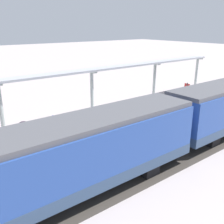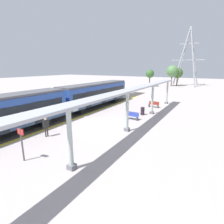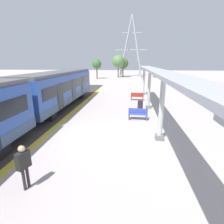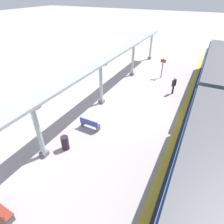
{
  "view_description": "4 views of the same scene",
  "coord_description": "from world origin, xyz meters",
  "px_view_note": "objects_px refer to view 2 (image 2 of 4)",
  "views": [
    {
      "loc": [
        -14.1,
        11.35,
        7.2
      ],
      "look_at": [
        -0.53,
        0.83,
        1.43
      ],
      "focal_mm": 41.77,
      "sensor_mm": 36.0,
      "label": 1
    },
    {
      "loc": [
        10.01,
        -14.15,
        5.81
      ],
      "look_at": [
        0.75,
        1.56,
        1.13
      ],
      "focal_mm": 28.38,
      "sensor_mm": 36.0,
      "label": 2
    },
    {
      "loc": [
        1.57,
        -9.77,
        4.37
      ],
      "look_at": [
        0.41,
        1.23,
        1.22
      ],
      "focal_mm": 28.35,
      "sensor_mm": 36.0,
      "label": 3
    },
    {
      "loc": [
        -4.24,
        12.75,
        8.71
      ],
      "look_at": [
        0.5,
        3.39,
        1.85
      ],
      "focal_mm": 30.45,
      "sensor_mm": 36.0,
      "label": 4
    }
  ],
  "objects_px": {
    "canopy_pillar_fifth": "(167,92)",
    "bench_near_end": "(132,116)",
    "canopy_pillar_third": "(127,111)",
    "bench_mid_platform": "(154,104)",
    "train_far_carriage": "(96,94)",
    "canopy_pillar_second": "(70,139)",
    "trash_bin": "(143,111)",
    "platform_info_sign": "(22,141)",
    "passenger_waiting_near_edge": "(46,125)",
    "canopy_pillar_fourth": "(152,99)"
  },
  "relations": [
    {
      "from": "trash_bin",
      "to": "bench_mid_platform",
      "type": "bearing_deg",
      "value": 91.41
    },
    {
      "from": "canopy_pillar_fifth",
      "to": "platform_info_sign",
      "type": "relative_size",
      "value": 1.68
    },
    {
      "from": "canopy_pillar_second",
      "to": "bench_near_end",
      "type": "height_order",
      "value": "canopy_pillar_second"
    },
    {
      "from": "bench_near_end",
      "to": "canopy_pillar_second",
      "type": "bearing_deg",
      "value": -84.27
    },
    {
      "from": "canopy_pillar_second",
      "to": "platform_info_sign",
      "type": "distance_m",
      "value": 3.43
    },
    {
      "from": "canopy_pillar_third",
      "to": "bench_near_end",
      "type": "xyz_separation_m",
      "value": [
        -1.11,
        3.67,
        -1.43
      ]
    },
    {
      "from": "canopy_pillar_second",
      "to": "canopy_pillar_fifth",
      "type": "bearing_deg",
      "value": 90.0
    },
    {
      "from": "canopy_pillar_fourth",
      "to": "trash_bin",
      "type": "xyz_separation_m",
      "value": [
        -0.82,
        -1.07,
        -1.39
      ]
    },
    {
      "from": "train_far_carriage",
      "to": "canopy_pillar_second",
      "type": "xyz_separation_m",
      "value": [
        8.66,
        -14.68,
        0.04
      ]
    },
    {
      "from": "train_far_carriage",
      "to": "passenger_waiting_near_edge",
      "type": "bearing_deg",
      "value": -74.48
    },
    {
      "from": "canopy_pillar_fifth",
      "to": "canopy_pillar_fourth",
      "type": "bearing_deg",
      "value": -90.0
    },
    {
      "from": "canopy_pillar_third",
      "to": "bench_mid_platform",
      "type": "bearing_deg",
      "value": 94.89
    },
    {
      "from": "canopy_pillar_second",
      "to": "canopy_pillar_third",
      "type": "xyz_separation_m",
      "value": [
        0.0,
        7.35,
        0.0
      ]
    },
    {
      "from": "bench_near_end",
      "to": "bench_mid_platform",
      "type": "height_order",
      "value": "same"
    },
    {
      "from": "platform_info_sign",
      "to": "train_far_carriage",
      "type": "bearing_deg",
      "value": 109.12
    },
    {
      "from": "canopy_pillar_fourth",
      "to": "bench_near_end",
      "type": "height_order",
      "value": "canopy_pillar_fourth"
    },
    {
      "from": "canopy_pillar_fifth",
      "to": "bench_near_end",
      "type": "height_order",
      "value": "canopy_pillar_fifth"
    },
    {
      "from": "canopy_pillar_fourth",
      "to": "platform_info_sign",
      "type": "relative_size",
      "value": 1.68
    },
    {
      "from": "canopy_pillar_second",
      "to": "trash_bin",
      "type": "relative_size",
      "value": 3.82
    },
    {
      "from": "train_far_carriage",
      "to": "bench_near_end",
      "type": "distance_m",
      "value": 8.51
    },
    {
      "from": "trash_bin",
      "to": "canopy_pillar_fourth",
      "type": "bearing_deg",
      "value": 52.53
    },
    {
      "from": "passenger_waiting_near_edge",
      "to": "trash_bin",
      "type": "bearing_deg",
      "value": 67.45
    },
    {
      "from": "bench_near_end",
      "to": "platform_info_sign",
      "type": "distance_m",
      "value": 12.08
    },
    {
      "from": "canopy_pillar_third",
      "to": "platform_info_sign",
      "type": "relative_size",
      "value": 1.68
    },
    {
      "from": "canopy_pillar_second",
      "to": "trash_bin",
      "type": "xyz_separation_m",
      "value": [
        -0.82,
        13.48,
        -1.39
      ]
    },
    {
      "from": "canopy_pillar_second",
      "to": "trash_bin",
      "type": "distance_m",
      "value": 13.58
    },
    {
      "from": "canopy_pillar_fifth",
      "to": "passenger_waiting_near_edge",
      "type": "relative_size",
      "value": 2.21
    },
    {
      "from": "platform_info_sign",
      "to": "passenger_waiting_near_edge",
      "type": "xyz_separation_m",
      "value": [
        -2.04,
        3.48,
        -0.28
      ]
    },
    {
      "from": "canopy_pillar_fourth",
      "to": "bench_near_end",
      "type": "relative_size",
      "value": 2.44
    },
    {
      "from": "trash_bin",
      "to": "passenger_waiting_near_edge",
      "type": "height_order",
      "value": "passenger_waiting_near_edge"
    },
    {
      "from": "canopy_pillar_third",
      "to": "bench_mid_platform",
      "type": "distance_m",
      "value": 11.13
    },
    {
      "from": "canopy_pillar_fourth",
      "to": "canopy_pillar_fifth",
      "type": "distance_m",
      "value": 7.44
    },
    {
      "from": "canopy_pillar_fifth",
      "to": "canopy_pillar_second",
      "type": "bearing_deg",
      "value": -90.0
    },
    {
      "from": "train_far_carriage",
      "to": "canopy_pillar_second",
      "type": "relative_size",
      "value": 3.77
    },
    {
      "from": "canopy_pillar_fourth",
      "to": "train_far_carriage",
      "type": "bearing_deg",
      "value": 179.14
    },
    {
      "from": "bench_mid_platform",
      "to": "trash_bin",
      "type": "xyz_separation_m",
      "value": [
        0.12,
        -4.86,
        0.04
      ]
    },
    {
      "from": "train_far_carriage",
      "to": "platform_info_sign",
      "type": "relative_size",
      "value": 6.33
    },
    {
      "from": "canopy_pillar_second",
      "to": "canopy_pillar_fifth",
      "type": "relative_size",
      "value": 1.0
    },
    {
      "from": "canopy_pillar_third",
      "to": "train_far_carriage",
      "type": "bearing_deg",
      "value": 139.74
    },
    {
      "from": "canopy_pillar_second",
      "to": "canopy_pillar_fourth",
      "type": "relative_size",
      "value": 1.0
    },
    {
      "from": "canopy_pillar_second",
      "to": "canopy_pillar_fifth",
      "type": "height_order",
      "value": "same"
    },
    {
      "from": "canopy_pillar_fifth",
      "to": "bench_near_end",
      "type": "distance_m",
      "value": 11.12
    },
    {
      "from": "canopy_pillar_third",
      "to": "passenger_waiting_near_edge",
      "type": "bearing_deg",
      "value": -138.55
    },
    {
      "from": "train_far_carriage",
      "to": "canopy_pillar_second",
      "type": "height_order",
      "value": "canopy_pillar_second"
    },
    {
      "from": "trash_bin",
      "to": "platform_info_sign",
      "type": "relative_size",
      "value": 0.44
    },
    {
      "from": "canopy_pillar_third",
      "to": "canopy_pillar_fourth",
      "type": "xyz_separation_m",
      "value": [
        0.0,
        7.2,
        0.0
      ]
    },
    {
      "from": "canopy_pillar_second",
      "to": "bench_near_end",
      "type": "xyz_separation_m",
      "value": [
        -1.11,
        11.02,
        -1.43
      ]
    },
    {
      "from": "canopy_pillar_fourth",
      "to": "trash_bin",
      "type": "bearing_deg",
      "value": -127.47
    },
    {
      "from": "train_far_carriage",
      "to": "canopy_pillar_third",
      "type": "relative_size",
      "value": 3.77
    },
    {
      "from": "passenger_waiting_near_edge",
      "to": "bench_near_end",
      "type": "bearing_deg",
      "value": 63.28
    }
  ]
}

